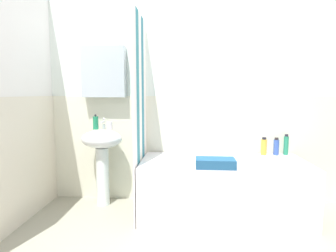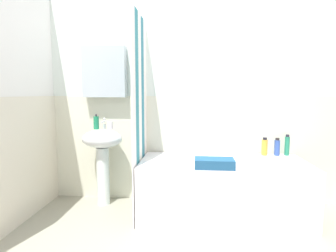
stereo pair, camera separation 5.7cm
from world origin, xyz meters
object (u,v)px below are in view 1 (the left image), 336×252
lotion_bottle (286,145)px  body_wash_bottle (263,147)px  conditioner_bottle (276,147)px  towel_folded (215,163)px  toothbrush_cup (109,126)px  soap_dispenser (95,123)px  bathtub (222,188)px  sink (102,150)px

lotion_bottle → body_wash_bottle: 0.24m
conditioner_bottle → towel_folded: conditioner_bottle is taller
toothbrush_cup → conditioner_bottle: bearing=1.9°
soap_dispenser → bathtub: 1.52m
sink → soap_dispenser: soap_dispenser is taller
lotion_bottle → towel_folded: bearing=-144.4°
sink → soap_dispenser: 0.31m
soap_dispenser → lotion_bottle: soap_dispenser is taller
conditioner_bottle → body_wash_bottle: (-0.13, -0.00, 0.00)m
sink → lotion_bottle: bearing=3.8°
sink → lotion_bottle: 2.01m
toothbrush_cup → lotion_bottle: bearing=2.3°
sink → bathtub: (1.29, -0.19, -0.33)m
sink → body_wash_bottle: (1.76, 0.11, 0.04)m
conditioner_bottle → towel_folded: bearing=-141.3°
toothbrush_cup → towel_folded: bearing=-24.9°
conditioner_bottle → sink: bearing=-176.6°
toothbrush_cup → body_wash_bottle: size_ratio=0.43×
soap_dispenser → towel_folded: soap_dispenser is taller
soap_dispenser → body_wash_bottle: (1.84, 0.06, -0.26)m
lotion_bottle → conditioner_bottle: size_ratio=1.18×
towel_folded → sink: bearing=158.8°
lotion_bottle → body_wash_bottle: size_ratio=1.17×
sink → conditioner_bottle: 1.90m
body_wash_bottle → toothbrush_cup: bearing=-178.0°
sink → conditioner_bottle: size_ratio=4.40×
bathtub → body_wash_bottle: 0.67m
bathtub → conditioner_bottle: size_ratio=8.57×
bathtub → conditioner_bottle: 0.77m
conditioner_bottle → body_wash_bottle: bearing=-179.8°
conditioner_bottle → towel_folded: size_ratio=0.54×
body_wash_bottle → bathtub: bearing=-147.9°
bathtub → body_wash_bottle: body_wash_bottle is taller
soap_dispenser → toothbrush_cup: size_ratio=1.98×
bathtub → conditioner_bottle: (0.61, 0.30, 0.37)m
body_wash_bottle → conditioner_bottle: bearing=0.2°
sink → bathtub: sink is taller
sink → soap_dispenser: size_ratio=5.05×
conditioner_bottle → bathtub: bearing=-153.8°
towel_folded → bathtub: bearing=68.7°
sink → conditioner_bottle: bearing=3.4°
toothbrush_cup → conditioner_bottle: 1.83m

